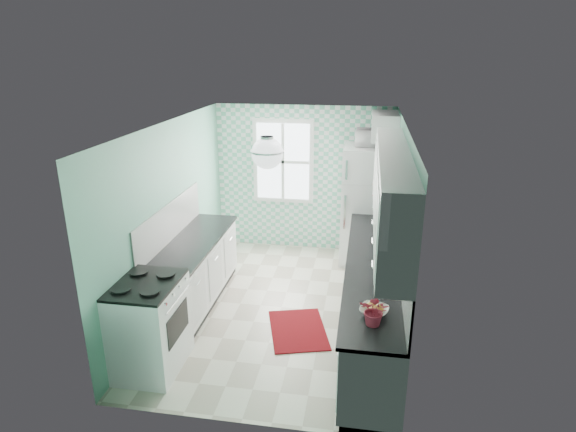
% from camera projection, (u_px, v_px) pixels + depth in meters
% --- Properties ---
extents(floor, '(3.00, 4.40, 0.02)m').
position_uv_depth(floor, '(281.00, 308.00, 6.64)').
color(floor, silver).
rests_on(floor, ground).
extents(ceiling, '(3.00, 4.40, 0.02)m').
position_uv_depth(ceiling, '(281.00, 124.00, 5.80)').
color(ceiling, white).
rests_on(ceiling, wall_back).
extents(wall_back, '(3.00, 0.02, 2.50)m').
position_uv_depth(wall_back, '(304.00, 179.00, 8.28)').
color(wall_back, '#68AE94').
rests_on(wall_back, floor).
extents(wall_front, '(3.00, 0.02, 2.50)m').
position_uv_depth(wall_front, '(236.00, 308.00, 4.16)').
color(wall_front, '#68AE94').
rests_on(wall_front, floor).
extents(wall_left, '(0.02, 4.40, 2.50)m').
position_uv_depth(wall_left, '(170.00, 216.00, 6.45)').
color(wall_left, '#68AE94').
rests_on(wall_left, floor).
extents(wall_right, '(0.02, 4.40, 2.50)m').
position_uv_depth(wall_right, '(400.00, 229.00, 5.99)').
color(wall_right, '#68AE94').
rests_on(wall_right, floor).
extents(accent_wall, '(3.00, 0.01, 2.50)m').
position_uv_depth(accent_wall, '(304.00, 179.00, 8.26)').
color(accent_wall, '#68C3A1').
rests_on(accent_wall, wall_back).
extents(window, '(1.04, 0.05, 1.44)m').
position_uv_depth(window, '(283.00, 162.00, 8.19)').
color(window, white).
rests_on(window, wall_back).
extents(backsplash_right, '(0.02, 3.60, 0.51)m').
position_uv_depth(backsplash_right, '(400.00, 245.00, 5.64)').
color(backsplash_right, white).
rests_on(backsplash_right, wall_right).
extents(backsplash_left, '(0.02, 2.15, 0.51)m').
position_uv_depth(backsplash_left, '(170.00, 222.00, 6.40)').
color(backsplash_left, white).
rests_on(backsplash_left, wall_left).
extents(upper_cabinets_right, '(0.33, 3.20, 0.90)m').
position_uv_depth(upper_cabinets_right, '(391.00, 192.00, 5.24)').
color(upper_cabinets_right, white).
rests_on(upper_cabinets_right, wall_right).
extents(upper_cabinet_fridge, '(0.40, 0.74, 0.40)m').
position_uv_depth(upper_cabinet_fridge, '(385.00, 126.00, 7.39)').
color(upper_cabinet_fridge, white).
rests_on(upper_cabinet_fridge, wall_right).
extents(ceiling_light, '(0.34, 0.34, 0.35)m').
position_uv_depth(ceiling_light, '(267.00, 153.00, 5.12)').
color(ceiling_light, silver).
rests_on(ceiling_light, ceiling).
extents(base_cabinets_right, '(0.60, 3.60, 0.90)m').
position_uv_depth(base_cabinets_right, '(371.00, 299.00, 5.93)').
color(base_cabinets_right, white).
rests_on(base_cabinets_right, floor).
extents(countertop_right, '(0.63, 3.60, 0.04)m').
position_uv_depth(countertop_right, '(372.00, 265.00, 5.77)').
color(countertop_right, black).
rests_on(countertop_right, base_cabinets_right).
extents(base_cabinets_left, '(0.60, 2.15, 0.90)m').
position_uv_depth(base_cabinets_left, '(194.00, 274.00, 6.60)').
color(base_cabinets_left, white).
rests_on(base_cabinets_left, floor).
extents(countertop_left, '(0.63, 2.15, 0.04)m').
position_uv_depth(countertop_left, '(193.00, 242.00, 6.44)').
color(countertop_left, black).
rests_on(countertop_left, base_cabinets_left).
extents(fridge, '(0.84, 0.83, 1.93)m').
position_uv_depth(fridge, '(368.00, 205.00, 7.81)').
color(fridge, white).
rests_on(fridge, floor).
extents(stove, '(0.68, 0.85, 1.02)m').
position_uv_depth(stove, '(149.00, 324.00, 5.24)').
color(stove, white).
rests_on(stove, floor).
extents(sink, '(0.47, 0.39, 0.53)m').
position_uv_depth(sink, '(374.00, 240.00, 6.47)').
color(sink, silver).
rests_on(sink, countertop_right).
extents(rug, '(0.91, 1.11, 0.02)m').
position_uv_depth(rug, '(298.00, 330.00, 6.09)').
color(rug, maroon).
rests_on(rug, floor).
extents(dish_towel, '(0.02, 0.25, 0.37)m').
position_uv_depth(dish_towel, '(350.00, 257.00, 7.07)').
color(dish_towel, '#58B4AC').
rests_on(dish_towel, base_cabinets_right).
extents(fruit_bowl, '(0.34, 0.34, 0.07)m').
position_uv_depth(fruit_bowl, '(374.00, 311.00, 4.66)').
color(fruit_bowl, white).
rests_on(fruit_bowl, countertop_right).
extents(potted_plant, '(0.32, 0.30, 0.30)m').
position_uv_depth(potted_plant, '(375.00, 311.00, 4.43)').
color(potted_plant, red).
rests_on(potted_plant, countertop_right).
extents(soap_bottle, '(0.10, 0.10, 0.18)m').
position_uv_depth(soap_bottle, '(377.00, 222.00, 6.87)').
color(soap_bottle, '#A5B6C7').
rests_on(soap_bottle, countertop_right).
extents(microwave, '(0.51, 0.36, 0.27)m').
position_uv_depth(microwave, '(372.00, 138.00, 7.45)').
color(microwave, silver).
rests_on(microwave, fridge).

